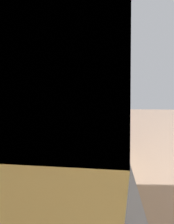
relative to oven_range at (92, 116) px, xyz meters
name	(u,v)px	position (x,y,z in m)	size (l,w,h in m)	color
wall_back	(50,91)	(-1.49, 0.39, 0.88)	(3.88, 0.12, 2.69)	beige
counter_run	(89,201)	(-1.84, 0.03, -0.01)	(3.05, 0.62, 0.91)	#EADC7F
upper_cabinets	(68,38)	(-1.84, 0.17, 1.32)	(2.40, 0.32, 0.63)	#F3D581
oven_range	(92,116)	(0.00, 0.00, 0.00)	(0.65, 0.67, 1.09)	black
microwave	(89,101)	(-0.93, 0.05, 0.59)	(0.44, 0.33, 0.31)	#B7BABF
bowl	(95,138)	(-1.60, -0.01, 0.48)	(0.15, 0.15, 0.07)	gold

